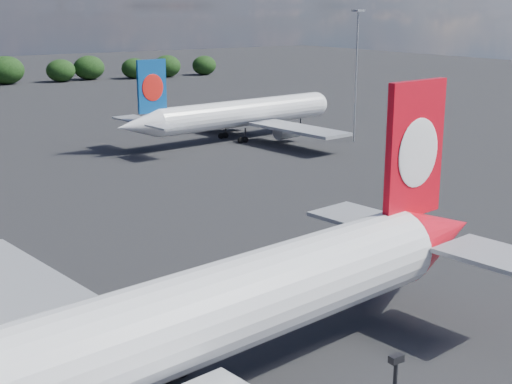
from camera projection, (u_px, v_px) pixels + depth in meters
qantas_airliner at (191, 322)px, 40.10m from camera, size 53.75×51.24×17.54m
china_southern_airliner at (236, 115)px, 122.75m from camera, size 44.81×42.68×14.61m
floodlight_mast_near at (357, 57)px, 119.04m from camera, size 1.60×1.60×22.02m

